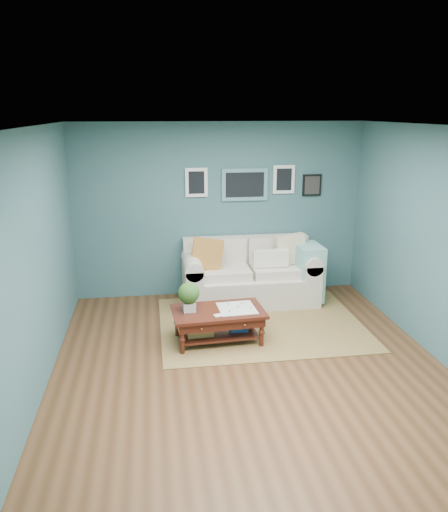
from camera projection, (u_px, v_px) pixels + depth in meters
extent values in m
plane|color=brown|center=(249.00, 366.00, 5.80)|extent=(5.00, 5.00, 0.00)
plane|color=white|center=(253.00, 126.00, 5.04)|extent=(5.00, 5.00, 0.00)
cube|color=#365D63|center=(219.00, 211.00, 7.79)|extent=(4.50, 0.02, 2.70)
cube|color=#365D63|center=(332.00, 367.00, 3.05)|extent=(4.50, 0.02, 2.70)
cube|color=#365D63|center=(36.00, 263.00, 5.11)|extent=(0.02, 5.00, 2.70)
cube|color=#365D63|center=(443.00, 246.00, 5.74)|extent=(0.02, 5.00, 2.70)
cube|color=slate|center=(245.00, 185.00, 7.71)|extent=(0.72, 0.03, 0.50)
cube|color=black|center=(245.00, 185.00, 7.70)|extent=(0.60, 0.01, 0.38)
cube|color=white|center=(196.00, 182.00, 7.59)|extent=(0.34, 0.03, 0.44)
cube|color=white|center=(284.00, 179.00, 7.78)|extent=(0.34, 0.03, 0.44)
cube|color=black|center=(312.00, 185.00, 7.87)|extent=(0.30, 0.03, 0.34)
cube|color=brown|center=(261.00, 323.00, 6.94)|extent=(2.77, 2.22, 0.01)
cube|color=beige|center=(249.00, 288.00, 7.68)|extent=(1.50, 0.93, 0.44)
cube|color=beige|center=(245.00, 252.00, 7.89)|extent=(1.97, 0.23, 0.51)
cube|color=beige|center=(192.00, 284.00, 7.53)|extent=(0.25, 0.93, 0.66)
cube|color=beige|center=(305.00, 279.00, 7.78)|extent=(0.25, 0.93, 0.66)
cylinder|color=beige|center=(192.00, 264.00, 7.44)|extent=(0.28, 0.93, 0.28)
cylinder|color=beige|center=(306.00, 259.00, 7.68)|extent=(0.28, 0.93, 0.28)
cube|color=beige|center=(224.00, 273.00, 7.48)|extent=(0.76, 0.59, 0.14)
cube|color=beige|center=(276.00, 270.00, 7.60)|extent=(0.76, 0.59, 0.14)
cube|color=beige|center=(221.00, 251.00, 7.69)|extent=(0.76, 0.13, 0.38)
cube|color=beige|center=(272.00, 249.00, 7.81)|extent=(0.76, 0.13, 0.38)
cube|color=orange|center=(207.00, 254.00, 7.37)|extent=(0.51, 0.18, 0.50)
cube|color=beige|center=(290.00, 249.00, 7.63)|extent=(0.50, 0.19, 0.49)
cube|color=beige|center=(271.00, 258.00, 7.48)|extent=(0.53, 0.13, 0.25)
cube|color=#85C1C0|center=(308.00, 272.00, 7.61)|extent=(0.36, 0.58, 0.85)
cube|color=#36180E|center=(218.00, 311.00, 6.30)|extent=(1.19, 0.74, 0.04)
cube|color=#36180E|center=(218.00, 317.00, 6.32)|extent=(1.11, 0.66, 0.12)
cube|color=#36180E|center=(218.00, 333.00, 6.39)|extent=(1.01, 0.56, 0.02)
sphere|color=gold|center=(201.00, 329.00, 5.98)|extent=(0.03, 0.03, 0.03)
sphere|color=gold|center=(245.00, 325.00, 6.09)|extent=(0.03, 0.03, 0.03)
cylinder|color=#36180E|center=(182.00, 339.00, 6.02)|extent=(0.06, 0.06, 0.39)
cylinder|color=#36180E|center=(262.00, 332.00, 6.22)|extent=(0.06, 0.06, 0.39)
cylinder|color=#36180E|center=(177.00, 322.00, 6.51)|extent=(0.06, 0.06, 0.39)
cylinder|color=#36180E|center=(251.00, 316.00, 6.70)|extent=(0.06, 0.06, 0.39)
cube|color=beige|center=(189.00, 307.00, 6.25)|extent=(0.16, 0.16, 0.12)
sphere|color=#23491A|center=(189.00, 293.00, 6.20)|extent=(0.27, 0.27, 0.27)
cube|color=silver|center=(237.00, 308.00, 6.34)|extent=(0.49, 0.49, 0.01)
cube|color=tan|center=(200.00, 327.00, 6.31)|extent=(0.34, 0.25, 0.19)
cube|color=#255092|center=(238.00, 326.00, 6.44)|extent=(0.24, 0.19, 0.11)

